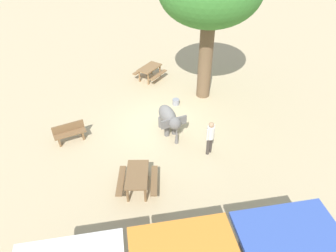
% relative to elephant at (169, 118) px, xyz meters
% --- Properties ---
extents(ground_plane, '(60.00, 60.00, 0.00)m').
position_rel_elephant_xyz_m(ground_plane, '(0.25, -0.69, -0.80)').
color(ground_plane, tan).
extents(elephant, '(1.25, 1.82, 1.25)m').
position_rel_elephant_xyz_m(elephant, '(0.00, 0.00, 0.00)').
color(elephant, slate).
rests_on(elephant, ground_plane).
extents(person_handler, '(0.42, 0.35, 1.62)m').
position_rel_elephant_xyz_m(person_handler, '(-1.43, 1.72, 0.15)').
color(person_handler, '#3F3833').
rests_on(person_handler, ground_plane).
extents(wooden_bench, '(1.46, 0.80, 0.88)m').
position_rel_elephant_xyz_m(wooden_bench, '(4.48, -0.18, -0.33)').
color(wooden_bench, brown).
rests_on(wooden_bench, ground_plane).
extents(picnic_table_near, '(1.71, 1.73, 0.78)m').
position_rel_elephant_xyz_m(picnic_table_near, '(1.77, 3.21, -0.21)').
color(picnic_table_near, brown).
rests_on(picnic_table_near, ground_plane).
extents(picnic_table_far, '(2.11, 2.11, 0.78)m').
position_rel_elephant_xyz_m(picnic_table_far, '(0.20, -5.33, -0.21)').
color(picnic_table_far, olive).
rests_on(picnic_table_far, ground_plane).
extents(feed_bucket, '(0.36, 0.36, 0.32)m').
position_rel_elephant_xyz_m(feed_bucket, '(-0.78, -2.28, -0.64)').
color(feed_bucket, gray).
rests_on(feed_bucket, ground_plane).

